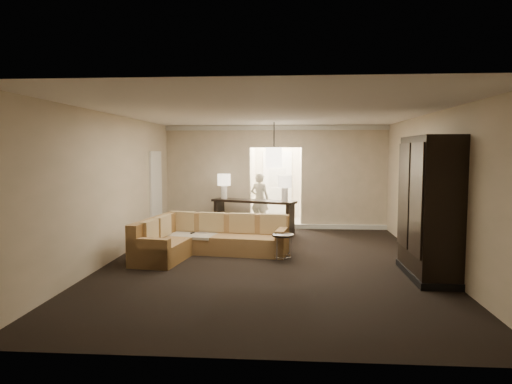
# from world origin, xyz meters

# --- Properties ---
(ground) EXTENTS (8.00, 8.00, 0.00)m
(ground) POSITION_xyz_m (0.00, 0.00, 0.00)
(ground) COLOR black
(ground) RESTS_ON ground
(wall_back) EXTENTS (6.00, 0.04, 2.80)m
(wall_back) POSITION_xyz_m (0.00, 4.00, 1.40)
(wall_back) COLOR beige
(wall_back) RESTS_ON ground
(wall_front) EXTENTS (6.00, 0.04, 2.80)m
(wall_front) POSITION_xyz_m (0.00, -4.00, 1.40)
(wall_front) COLOR beige
(wall_front) RESTS_ON ground
(wall_left) EXTENTS (0.04, 8.00, 2.80)m
(wall_left) POSITION_xyz_m (-3.00, 0.00, 1.40)
(wall_left) COLOR beige
(wall_left) RESTS_ON ground
(wall_right) EXTENTS (0.04, 8.00, 2.80)m
(wall_right) POSITION_xyz_m (3.00, 0.00, 1.40)
(wall_right) COLOR beige
(wall_right) RESTS_ON ground
(ceiling) EXTENTS (6.00, 8.00, 0.02)m
(ceiling) POSITION_xyz_m (0.00, 0.00, 2.80)
(ceiling) COLOR white
(ceiling) RESTS_ON wall_back
(crown_molding) EXTENTS (6.00, 0.10, 0.12)m
(crown_molding) POSITION_xyz_m (0.00, 3.95, 2.73)
(crown_molding) COLOR silver
(crown_molding) RESTS_ON wall_back
(baseboard) EXTENTS (6.00, 0.10, 0.12)m
(baseboard) POSITION_xyz_m (0.00, 3.95, 0.06)
(baseboard) COLOR silver
(baseboard) RESTS_ON ground
(side_door) EXTENTS (0.05, 0.90, 2.10)m
(side_door) POSITION_xyz_m (-2.97, 2.80, 1.05)
(side_door) COLOR white
(side_door) RESTS_ON ground
(foyer) EXTENTS (1.44, 2.02, 2.80)m
(foyer) POSITION_xyz_m (0.00, 5.34, 1.30)
(foyer) COLOR silver
(foyer) RESTS_ON ground
(sectional_sofa) EXTENTS (2.91, 2.21, 0.80)m
(sectional_sofa) POSITION_xyz_m (-1.34, 0.60, 0.32)
(sectional_sofa) COLOR brown
(sectional_sofa) RESTS_ON ground
(coffee_table) EXTENTS (1.09, 1.09, 0.39)m
(coffee_table) POSITION_xyz_m (-1.60, 1.00, 0.19)
(coffee_table) COLOR silver
(coffee_table) RESTS_ON ground
(console_table) EXTENTS (2.25, 1.22, 0.85)m
(console_table) POSITION_xyz_m (-0.54, 3.20, 0.51)
(console_table) COLOR black
(console_table) RESTS_ON ground
(armoire) EXTENTS (0.70, 1.63, 2.34)m
(armoire) POSITION_xyz_m (2.69, -0.75, 1.12)
(armoire) COLOR black
(armoire) RESTS_ON ground
(drink_table) EXTENTS (0.42, 0.42, 0.52)m
(drink_table) POSITION_xyz_m (0.26, 0.17, 0.37)
(drink_table) COLOR black
(drink_table) RESTS_ON ground
(table_lamp_left) EXTENTS (0.34, 0.34, 0.65)m
(table_lamp_left) POSITION_xyz_m (-1.34, 3.49, 1.29)
(table_lamp_left) COLOR white
(table_lamp_left) RESTS_ON console_table
(table_lamp_right) EXTENTS (0.34, 0.34, 0.65)m
(table_lamp_right) POSITION_xyz_m (0.26, 2.91, 1.29)
(table_lamp_right) COLOR white
(table_lamp_right) RESTS_ON console_table
(pendant_light) EXTENTS (0.38, 0.38, 1.09)m
(pendant_light) POSITION_xyz_m (0.00, 2.70, 1.95)
(pendant_light) COLOR black
(pendant_light) RESTS_ON ceiling
(person) EXTENTS (0.71, 0.60, 1.67)m
(person) POSITION_xyz_m (-0.45, 4.30, 0.83)
(person) COLOR beige
(person) RESTS_ON ground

